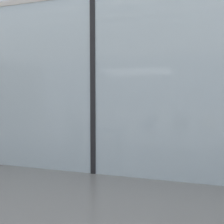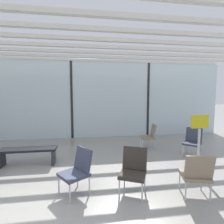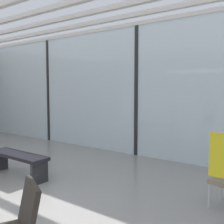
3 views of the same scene
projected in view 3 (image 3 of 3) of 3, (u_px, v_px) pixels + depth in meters
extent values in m
cube|color=silver|center=(137.00, 91.00, 7.01)|extent=(14.00, 0.08, 3.38)
cube|color=black|center=(49.00, 91.00, 9.09)|extent=(0.10, 0.12, 3.38)
cube|color=black|center=(137.00, 91.00, 7.01)|extent=(0.10, 0.12, 3.38)
cube|color=beige|center=(78.00, 1.00, 5.11)|extent=(13.72, 0.12, 0.10)
cube|color=beige|center=(102.00, 10.00, 5.69)|extent=(13.72, 0.12, 0.10)
cube|color=beige|center=(121.00, 17.00, 6.28)|extent=(13.72, 0.12, 0.10)
cube|color=beige|center=(138.00, 24.00, 6.86)|extent=(13.72, 0.12, 0.10)
ellipsoid|color=#B2BCD6|center=(216.00, 76.00, 10.91)|extent=(13.22, 4.57, 4.57)
sphere|color=gray|center=(100.00, 80.00, 14.53)|extent=(2.51, 2.51, 2.51)
sphere|color=black|center=(114.00, 69.00, 11.37)|extent=(0.28, 0.28, 0.28)
sphere|color=black|center=(132.00, 68.00, 10.83)|extent=(0.28, 0.28, 0.28)
sphere|color=black|center=(151.00, 67.00, 10.30)|extent=(0.28, 0.28, 0.28)
sphere|color=black|center=(173.00, 65.00, 9.76)|extent=(0.28, 0.28, 0.28)
sphere|color=black|center=(198.00, 64.00, 9.23)|extent=(0.28, 0.28, 0.28)
cylinder|color=#BCBCC1|center=(221.00, 189.00, 4.20)|extent=(0.03, 0.03, 0.37)
cylinder|color=#BCBCC1|center=(209.00, 196.00, 3.91)|extent=(0.03, 0.03, 0.37)
cube|color=#28231E|center=(29.00, 206.00, 2.51)|extent=(0.49, 0.33, 0.44)
cube|color=black|center=(18.00, 155.00, 5.31)|extent=(1.50, 0.40, 0.06)
cube|color=#262628|center=(39.00, 173.00, 4.93)|extent=(0.06, 0.36, 0.41)
cube|color=#262628|center=(0.00, 161.00, 5.73)|extent=(0.06, 0.36, 0.41)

